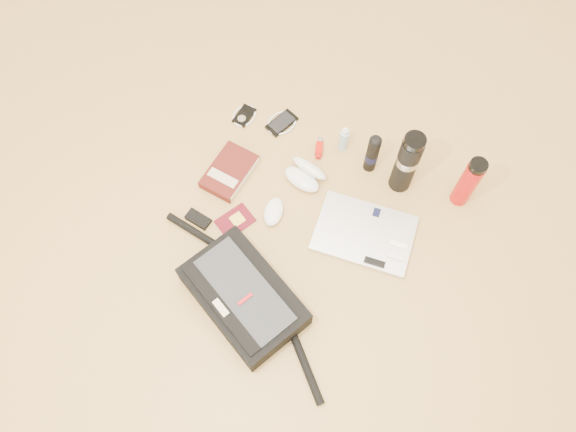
{
  "coord_description": "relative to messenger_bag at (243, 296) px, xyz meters",
  "views": [
    {
      "loc": [
        0.34,
        -0.62,
        1.82
      ],
      "look_at": [
        -0.04,
        0.08,
        0.06
      ],
      "focal_mm": 35.0,
      "sensor_mm": 36.0,
      "label": 1
    }
  ],
  "objects": [
    {
      "name": "ground",
      "position": [
        0.03,
        0.23,
        -0.05
      ],
      "size": [
        4.0,
        4.0,
        0.0
      ],
      "primitive_type": "plane",
      "color": "tan",
      "rests_on": "ground"
    },
    {
      "name": "messenger_bag",
      "position": [
        0.0,
        0.0,
        0.0
      ],
      "size": [
        0.77,
        0.39,
        0.11
      ],
      "rotation": [
        0.0,
        0.0,
        -0.39
      ],
      "color": "black",
      "rests_on": "ground"
    },
    {
      "name": "laptop",
      "position": [
        0.25,
        0.4,
        -0.04
      ],
      "size": [
        0.37,
        0.29,
        0.03
      ],
      "rotation": [
        0.0,
        0.0,
        0.17
      ],
      "color": "silver",
      "rests_on": "ground"
    },
    {
      "name": "book",
      "position": [
        -0.29,
        0.39,
        -0.03
      ],
      "size": [
        0.14,
        0.21,
        0.04
      ],
      "rotation": [
        0.0,
        0.0,
        -0.03
      ],
      "color": "#48120E",
      "rests_on": "ground"
    },
    {
      "name": "passport",
      "position": [
        -0.17,
        0.24,
        -0.05
      ],
      "size": [
        0.13,
        0.15,
        0.01
      ],
      "rotation": [
        0.0,
        0.0,
        -0.42
      ],
      "color": "#500913",
      "rests_on": "ground"
    },
    {
      "name": "mouse",
      "position": [
        -0.07,
        0.33,
        -0.03
      ],
      "size": [
        0.09,
        0.13,
        0.04
      ],
      "rotation": [
        0.0,
        0.0,
        0.26
      ],
      "color": "white",
      "rests_on": "ground"
    },
    {
      "name": "sunglasses_case",
      "position": [
        -0.04,
        0.51,
        -0.02
      ],
      "size": [
        0.16,
        0.14,
        0.08
      ],
      "rotation": [
        0.0,
        0.0,
        -0.16
      ],
      "color": "white",
      "rests_on": "ground"
    },
    {
      "name": "ipod",
      "position": [
        -0.37,
        0.63,
        -0.05
      ],
      "size": [
        0.08,
        0.1,
        0.01
      ],
      "rotation": [
        0.0,
        0.0,
        -0.01
      ],
      "color": "black",
      "rests_on": "ground"
    },
    {
      "name": "phone",
      "position": [
        -0.23,
        0.67,
        -0.05
      ],
      "size": [
        0.12,
        0.14,
        0.01
      ],
      "rotation": [
        0.0,
        0.0,
        -0.31
      ],
      "color": "black",
      "rests_on": "ground"
    },
    {
      "name": "inhaler",
      "position": [
        -0.05,
        0.64,
        -0.04
      ],
      "size": [
        0.05,
        0.09,
        0.02
      ],
      "rotation": [
        0.0,
        0.0,
        0.38
      ],
      "color": "#B91007",
      "rests_on": "ground"
    },
    {
      "name": "spray_bottle",
      "position": [
        0.03,
        0.69,
        0.0
      ],
      "size": [
        0.04,
        0.04,
        0.13
      ],
      "rotation": [
        0.0,
        0.0,
        0.28
      ],
      "color": "#8EAFC6",
      "rests_on": "ground"
    },
    {
      "name": "aerosol_can",
      "position": [
        0.15,
        0.66,
        0.04
      ],
      "size": [
        0.06,
        0.06,
        0.19
      ],
      "rotation": [
        0.0,
        0.0,
        -0.36
      ],
      "color": "black",
      "rests_on": "ground"
    },
    {
      "name": "thermos_black",
      "position": [
        0.28,
        0.65,
        0.1
      ],
      "size": [
        0.09,
        0.09,
        0.3
      ],
      "rotation": [
        0.0,
        0.0,
        0.24
      ],
      "color": "black",
      "rests_on": "ground"
    },
    {
      "name": "thermos_red",
      "position": [
        0.49,
        0.7,
        0.07
      ],
      "size": [
        0.07,
        0.07,
        0.25
      ],
      "rotation": [
        0.0,
        0.0,
        -0.07
      ],
      "color": "#B90F11",
      "rests_on": "ground"
    }
  ]
}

